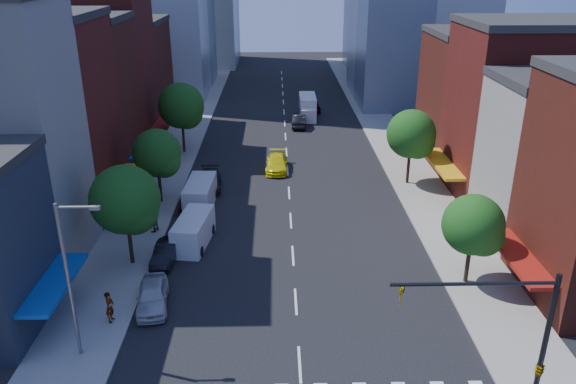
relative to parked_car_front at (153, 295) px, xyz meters
name	(u,v)px	position (x,y,z in m)	size (l,w,h in m)	color
ground	(300,364)	(8.96, -5.68, -0.79)	(220.00, 220.00, 0.00)	black
sidewalk_left	(181,142)	(-3.54, 34.32, -0.71)	(5.00, 120.00, 0.15)	gray
sidewalk_right	(390,140)	(21.46, 34.32, -0.71)	(5.00, 120.00, 0.15)	gray
bldg_left_2	(32,121)	(-12.04, 14.82, 7.21)	(12.00, 9.00, 16.00)	#5C1915
bldg_left_3	(69,102)	(-12.04, 23.32, 6.71)	(12.00, 8.00, 15.00)	#521D14
bldg_left_4	(94,75)	(-12.04, 31.82, 7.71)	(12.00, 9.00, 17.00)	#5C1915
bldg_left_5	(118,77)	(-12.04, 41.32, 5.71)	(12.00, 10.00, 13.00)	#521D14
bldg_right_1	(571,163)	(29.96, 9.32, 5.21)	(12.00, 8.00, 12.00)	beige
bldg_right_2	(525,113)	(29.96, 18.32, 6.71)	(12.00, 10.00, 15.00)	#5C1915
bldg_right_3	(484,98)	(29.96, 28.32, 5.71)	(12.00, 10.00, 13.00)	#521D14
traffic_signal	(530,353)	(18.91, -10.18, 3.37)	(7.24, 2.24, 8.00)	black
streetlight	(71,272)	(-2.84, -4.68, 4.49)	(2.25, 0.25, 9.00)	slate
tree_left_near	(127,202)	(-2.38, 5.24, 4.08)	(4.80, 4.80, 7.30)	black
tree_left_mid	(159,155)	(-2.38, 16.24, 3.74)	(4.20, 4.20, 6.65)	black
tree_left_far	(183,108)	(-2.38, 30.24, 4.41)	(5.00, 5.00, 7.75)	black
tree_right_near	(475,227)	(20.62, 2.24, 3.40)	(4.00, 4.00, 6.20)	black
tree_right_far	(413,136)	(20.62, 20.24, 4.08)	(4.60, 4.60, 7.20)	black
parked_car_front	(153,295)	(0.00, 0.00, 0.00)	(1.86, 4.63, 1.58)	#ABACB0
parked_car_second	(166,253)	(-0.20, 5.74, -0.11)	(1.45, 4.15, 1.37)	black
parked_car_third	(192,204)	(0.47, 14.52, -0.15)	(2.12, 4.60, 1.28)	#999999
parked_car_rear	(210,181)	(1.46, 19.64, -0.04)	(2.10, 5.18, 1.50)	black
cargo_van_near	(193,232)	(1.45, 8.20, 0.33)	(2.81, 5.54, 2.26)	silver
cargo_van_far	(200,195)	(1.11, 15.26, 0.37)	(2.45, 5.60, 2.35)	silver
taxi	(277,163)	(7.85, 24.47, -0.02)	(2.15, 5.29, 1.53)	yellow
traffic_car_oncoming	(299,121)	(10.81, 40.70, 0.02)	(1.72, 4.93, 1.62)	black
traffic_car_far	(313,106)	(13.19, 48.73, -0.03)	(1.80, 4.47, 1.52)	#999999
box_truck	(308,108)	(12.17, 45.31, 0.59)	(2.31, 7.24, 2.91)	silver
pedestrian_near	(110,307)	(-2.15, -1.71, 0.35)	(0.72, 0.47, 1.98)	#999999
pedestrian_far	(153,220)	(-2.02, 10.29, 0.33)	(0.94, 0.73, 1.93)	#999999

